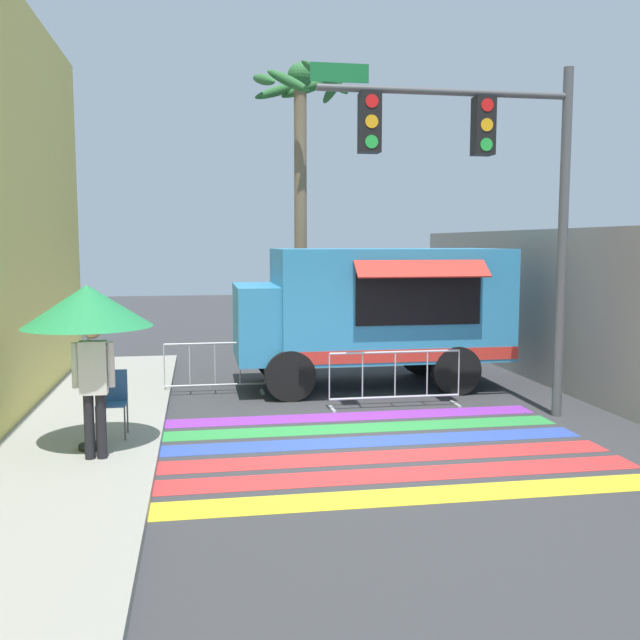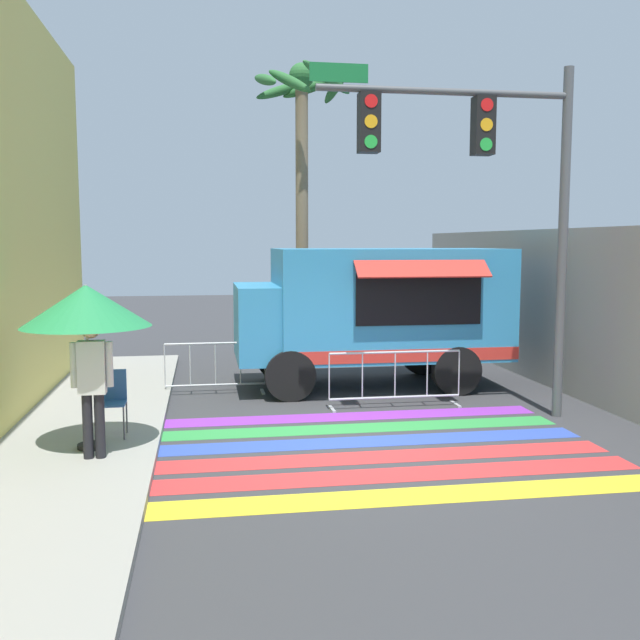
{
  "view_description": "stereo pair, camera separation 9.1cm",
  "coord_description": "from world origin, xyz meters",
  "px_view_note": "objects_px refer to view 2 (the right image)",
  "views": [
    {
      "loc": [
        -2.41,
        -9.74,
        2.89
      ],
      "look_at": [
        -0.3,
        2.65,
        1.53
      ],
      "focal_mm": 40.0,
      "sensor_mm": 36.0,
      "label": 1
    },
    {
      "loc": [
        -2.32,
        -9.75,
        2.89
      ],
      "look_at": [
        -0.3,
        2.65,
        1.53
      ],
      "focal_mm": 40.0,
      "sensor_mm": 36.0,
      "label": 2
    }
  ],
  "objects_px": {
    "barricade_front": "(395,379)",
    "palm_tree": "(302,146)",
    "patio_umbrella": "(86,306)",
    "traffic_signal_pole": "(483,169)",
    "folding_chair": "(111,396)",
    "vendor_person": "(92,379)",
    "barricade_side": "(215,369)",
    "food_truck": "(368,307)"
  },
  "relations": [
    {
      "from": "patio_umbrella",
      "to": "vendor_person",
      "type": "bearing_deg",
      "value": -76.02
    },
    {
      "from": "folding_chair",
      "to": "barricade_side",
      "type": "xyz_separation_m",
      "value": [
        1.53,
        3.17,
        -0.2
      ]
    },
    {
      "from": "food_truck",
      "to": "barricade_front",
      "type": "distance_m",
      "value": 2.19
    },
    {
      "from": "barricade_side",
      "to": "folding_chair",
      "type": "bearing_deg",
      "value": -115.76
    },
    {
      "from": "folding_chair",
      "to": "barricade_front",
      "type": "height_order",
      "value": "folding_chair"
    },
    {
      "from": "traffic_signal_pole",
      "to": "barricade_front",
      "type": "distance_m",
      "value": 3.87
    },
    {
      "from": "palm_tree",
      "to": "patio_umbrella",
      "type": "bearing_deg",
      "value": -117.7
    },
    {
      "from": "folding_chair",
      "to": "barricade_front",
      "type": "xyz_separation_m",
      "value": [
        4.63,
        1.54,
        -0.19
      ]
    },
    {
      "from": "food_truck",
      "to": "barricade_side",
      "type": "xyz_separation_m",
      "value": [
        -3.05,
        -0.27,
        -1.11
      ]
    },
    {
      "from": "traffic_signal_pole",
      "to": "folding_chair",
      "type": "xyz_separation_m",
      "value": [
        -5.74,
        -0.48,
        -3.35
      ]
    },
    {
      "from": "barricade_front",
      "to": "palm_tree",
      "type": "height_order",
      "value": "palm_tree"
    },
    {
      "from": "traffic_signal_pole",
      "to": "barricade_side",
      "type": "bearing_deg",
      "value": 147.38
    },
    {
      "from": "barricade_front",
      "to": "palm_tree",
      "type": "distance_m",
      "value": 7.12
    },
    {
      "from": "patio_umbrella",
      "to": "barricade_side",
      "type": "bearing_deg",
      "value": 65.48
    },
    {
      "from": "patio_umbrella",
      "to": "folding_chair",
      "type": "xyz_separation_m",
      "value": [
        0.21,
        0.63,
        -1.35
      ]
    },
    {
      "from": "patio_umbrella",
      "to": "barricade_side",
      "type": "distance_m",
      "value": 4.46
    },
    {
      "from": "barricade_side",
      "to": "barricade_front",
      "type": "bearing_deg",
      "value": -27.71
    },
    {
      "from": "patio_umbrella",
      "to": "traffic_signal_pole",
      "type": "bearing_deg",
      "value": 10.59
    },
    {
      "from": "vendor_person",
      "to": "barricade_side",
      "type": "height_order",
      "value": "vendor_person"
    },
    {
      "from": "vendor_person",
      "to": "folding_chair",
      "type": "bearing_deg",
      "value": 92.09
    },
    {
      "from": "traffic_signal_pole",
      "to": "barricade_front",
      "type": "height_order",
      "value": "traffic_signal_pole"
    },
    {
      "from": "patio_umbrella",
      "to": "folding_chair",
      "type": "bearing_deg",
      "value": 72.07
    },
    {
      "from": "folding_chair",
      "to": "vendor_person",
      "type": "distance_m",
      "value": 1.2
    },
    {
      "from": "barricade_side",
      "to": "palm_tree",
      "type": "relative_size",
      "value": 0.27
    },
    {
      "from": "barricade_front",
      "to": "traffic_signal_pole",
      "type": "bearing_deg",
      "value": -43.82
    },
    {
      "from": "food_truck",
      "to": "vendor_person",
      "type": "bearing_deg",
      "value": -135.81
    },
    {
      "from": "patio_umbrella",
      "to": "folding_chair",
      "type": "distance_m",
      "value": 1.51
    },
    {
      "from": "food_truck",
      "to": "barricade_side",
      "type": "bearing_deg",
      "value": -174.97
    },
    {
      "from": "food_truck",
      "to": "patio_umbrella",
      "type": "height_order",
      "value": "food_truck"
    },
    {
      "from": "patio_umbrella",
      "to": "palm_tree",
      "type": "bearing_deg",
      "value": 62.3
    },
    {
      "from": "patio_umbrella",
      "to": "barricade_front",
      "type": "xyz_separation_m",
      "value": [
        4.83,
        2.18,
        -1.55
      ]
    },
    {
      "from": "food_truck",
      "to": "palm_tree",
      "type": "relative_size",
      "value": 0.75
    },
    {
      "from": "vendor_person",
      "to": "palm_tree",
      "type": "relative_size",
      "value": 0.25
    },
    {
      "from": "patio_umbrella",
      "to": "palm_tree",
      "type": "height_order",
      "value": "palm_tree"
    },
    {
      "from": "folding_chair",
      "to": "vendor_person",
      "type": "relative_size",
      "value": 0.52
    },
    {
      "from": "food_truck",
      "to": "barricade_side",
      "type": "height_order",
      "value": "food_truck"
    },
    {
      "from": "food_truck",
      "to": "folding_chair",
      "type": "height_order",
      "value": "food_truck"
    },
    {
      "from": "food_truck",
      "to": "vendor_person",
      "type": "distance_m",
      "value": 6.53
    },
    {
      "from": "food_truck",
      "to": "traffic_signal_pole",
      "type": "relative_size",
      "value": 0.94
    },
    {
      "from": "food_truck",
      "to": "vendor_person",
      "type": "relative_size",
      "value": 2.96
    },
    {
      "from": "folding_chair",
      "to": "barricade_side",
      "type": "distance_m",
      "value": 3.53
    },
    {
      "from": "folding_chair",
      "to": "vendor_person",
      "type": "xyz_separation_m",
      "value": [
        -0.09,
        -1.1,
        0.46
      ]
    }
  ]
}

